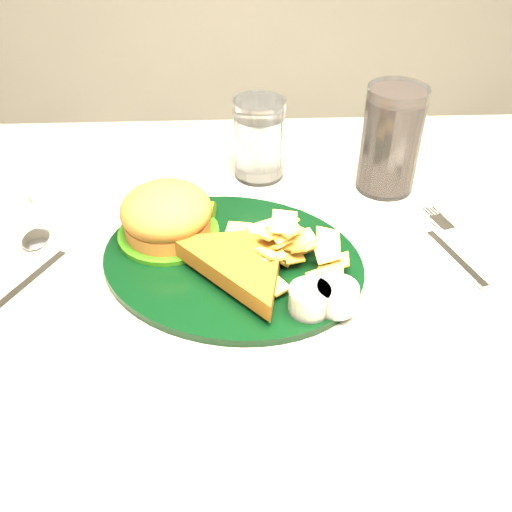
{
  "coord_description": "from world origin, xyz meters",
  "views": [
    {
      "loc": [
        -0.05,
        -0.53,
        1.19
      ],
      "look_at": [
        -0.03,
        -0.05,
        0.8
      ],
      "focal_mm": 40.0,
      "sensor_mm": 36.0,
      "label": 1
    }
  ],
  "objects_px": {
    "dinner_plate": "(231,240)",
    "water_glass": "(259,139)",
    "fork_napkin": "(454,254)",
    "table": "(272,442)",
    "cola_glass": "(391,140)"
  },
  "relations": [
    {
      "from": "table",
      "to": "cola_glass",
      "type": "xyz_separation_m",
      "value": [
        0.17,
        0.17,
        0.45
      ]
    },
    {
      "from": "cola_glass",
      "to": "fork_napkin",
      "type": "height_order",
      "value": "cola_glass"
    },
    {
      "from": "dinner_plate",
      "to": "cola_glass",
      "type": "distance_m",
      "value": 0.28
    },
    {
      "from": "cola_glass",
      "to": "table",
      "type": "bearing_deg",
      "value": -134.67
    },
    {
      "from": "fork_napkin",
      "to": "table",
      "type": "bearing_deg",
      "value": 162.61
    },
    {
      "from": "water_glass",
      "to": "cola_glass",
      "type": "relative_size",
      "value": 0.78
    },
    {
      "from": "dinner_plate",
      "to": "cola_glass",
      "type": "xyz_separation_m",
      "value": [
        0.22,
        0.17,
        0.04
      ]
    },
    {
      "from": "table",
      "to": "cola_glass",
      "type": "bearing_deg",
      "value": 45.33
    },
    {
      "from": "fork_napkin",
      "to": "cola_glass",
      "type": "bearing_deg",
      "value": 88.87
    },
    {
      "from": "table",
      "to": "dinner_plate",
      "type": "distance_m",
      "value": 0.41
    },
    {
      "from": "dinner_plate",
      "to": "water_glass",
      "type": "xyz_separation_m",
      "value": [
        0.04,
        0.21,
        0.02
      ]
    },
    {
      "from": "fork_napkin",
      "to": "water_glass",
      "type": "bearing_deg",
      "value": 119.7
    },
    {
      "from": "dinner_plate",
      "to": "water_glass",
      "type": "bearing_deg",
      "value": 101.35
    },
    {
      "from": "cola_glass",
      "to": "water_glass",
      "type": "bearing_deg",
      "value": 166.45
    },
    {
      "from": "water_glass",
      "to": "fork_napkin",
      "type": "bearing_deg",
      "value": -42.4
    }
  ]
}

